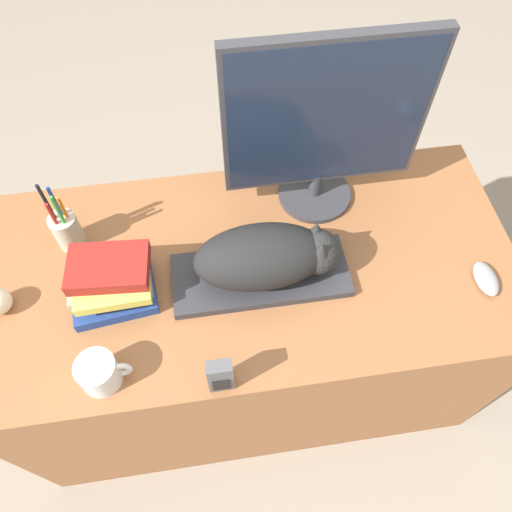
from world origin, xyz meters
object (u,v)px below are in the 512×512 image
(cat, at_px, (270,256))
(computer_mouse, at_px, (486,279))
(monitor, at_px, (325,123))
(coffee_mug, at_px, (100,373))
(pen_cup, at_px, (67,229))
(phone, at_px, (221,376))
(book_stack, at_px, (111,281))
(keyboard, at_px, (260,275))

(cat, height_order, computer_mouse, cat)
(monitor, xyz_separation_m, coffee_mug, (-0.59, -0.46, -0.23))
(coffee_mug, distance_m, pen_cup, 0.41)
(monitor, bearing_deg, pen_cup, -174.63)
(monitor, bearing_deg, cat, -124.95)
(phone, bearing_deg, computer_mouse, 13.78)
(pen_cup, xyz_separation_m, book_stack, (0.12, -0.17, -0.00))
(keyboard, relative_size, book_stack, 2.05)
(pen_cup, bearing_deg, computer_mouse, -14.81)
(pen_cup, bearing_deg, monitor, 5.37)
(keyboard, xyz_separation_m, book_stack, (-0.37, 0.01, 0.05))
(monitor, bearing_deg, phone, -122.30)
(book_stack, bearing_deg, phone, -49.28)
(coffee_mug, relative_size, book_stack, 0.55)
(computer_mouse, relative_size, phone, 0.86)
(pen_cup, bearing_deg, coffee_mug, -77.45)
(book_stack, bearing_deg, monitor, 22.77)
(phone, height_order, book_stack, book_stack)
(book_stack, bearing_deg, keyboard, -1.64)
(cat, xyz_separation_m, phone, (-0.15, -0.27, -0.04))
(coffee_mug, height_order, pen_cup, pen_cup)
(pen_cup, height_order, book_stack, pen_cup)
(cat, bearing_deg, monitor, 55.05)
(keyboard, bearing_deg, phone, -115.91)
(computer_mouse, relative_size, book_stack, 0.47)
(cat, height_order, monitor, monitor)
(computer_mouse, height_order, coffee_mug, coffee_mug)
(cat, xyz_separation_m, coffee_mug, (-0.42, -0.21, -0.06))
(coffee_mug, xyz_separation_m, book_stack, (0.03, 0.22, 0.02))
(monitor, xyz_separation_m, pen_cup, (-0.68, -0.06, -0.21))
(coffee_mug, bearing_deg, pen_cup, 102.55)
(phone, bearing_deg, pen_cup, 128.27)
(keyboard, bearing_deg, coffee_mug, -151.67)
(monitor, height_order, phone, monitor)
(monitor, height_order, coffee_mug, monitor)
(computer_mouse, height_order, book_stack, book_stack)
(book_stack, bearing_deg, computer_mouse, -6.45)
(keyboard, bearing_deg, computer_mouse, -9.52)
(phone, xyz_separation_m, book_stack, (-0.24, 0.28, 0.00))
(keyboard, height_order, coffee_mug, coffee_mug)
(coffee_mug, relative_size, pen_cup, 0.52)
(cat, distance_m, monitor, 0.35)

